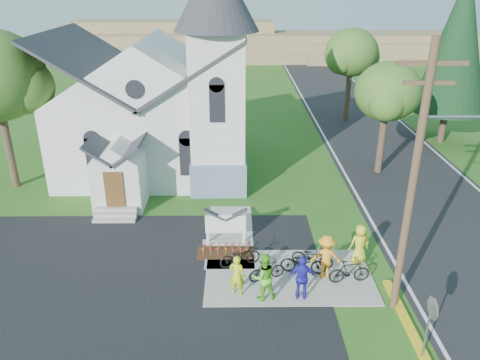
{
  "coord_description": "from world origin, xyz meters",
  "views": [
    {
      "loc": [
        -0.71,
        -15.94,
        11.62
      ],
      "look_at": [
        -0.51,
        5.0,
        2.5
      ],
      "focal_mm": 35.0,
      "sensor_mm": 36.0,
      "label": 1
    }
  ],
  "objects_px": {
    "bike_0": "(240,256)",
    "cyclist_4": "(360,244)",
    "church_sign": "(226,224)",
    "utility_pole": "(416,177)",
    "cyclist_1": "(264,277)",
    "bike_3": "(349,271)",
    "bike_2": "(303,262)",
    "bike_1": "(267,270)",
    "cyclist_2": "(302,278)",
    "stop_sign": "(431,316)",
    "cyclist_0": "(237,275)",
    "cyclist_3": "(326,256)",
    "bike_4": "(313,256)"
  },
  "relations": [
    {
      "from": "utility_pole",
      "to": "bike_2",
      "type": "height_order",
      "value": "utility_pole"
    },
    {
      "from": "cyclist_1",
      "to": "cyclist_4",
      "type": "height_order",
      "value": "cyclist_1"
    },
    {
      "from": "utility_pole",
      "to": "bike_1",
      "type": "xyz_separation_m",
      "value": [
        -4.81,
        1.72,
        -4.87
      ]
    },
    {
      "from": "bike_0",
      "to": "cyclist_4",
      "type": "xyz_separation_m",
      "value": [
        5.21,
        0.21,
        0.44
      ]
    },
    {
      "from": "cyclist_2",
      "to": "bike_3",
      "type": "distance_m",
      "value": 2.36
    },
    {
      "from": "bike_1",
      "to": "cyclist_2",
      "type": "relative_size",
      "value": 0.85
    },
    {
      "from": "church_sign",
      "to": "cyclist_0",
      "type": "height_order",
      "value": "cyclist_0"
    },
    {
      "from": "stop_sign",
      "to": "cyclist_4",
      "type": "xyz_separation_m",
      "value": [
        -0.78,
        5.7,
        -0.81
      ]
    },
    {
      "from": "utility_pole",
      "to": "bike_0",
      "type": "height_order",
      "value": "utility_pole"
    },
    {
      "from": "church_sign",
      "to": "bike_3",
      "type": "xyz_separation_m",
      "value": [
        5.12,
        -3.17,
        -0.46
      ]
    },
    {
      "from": "bike_3",
      "to": "bike_1",
      "type": "bearing_deg",
      "value": 79.81
    },
    {
      "from": "stop_sign",
      "to": "cyclist_1",
      "type": "bearing_deg",
      "value": 147.67
    },
    {
      "from": "church_sign",
      "to": "cyclist_3",
      "type": "relative_size",
      "value": 1.14
    },
    {
      "from": "bike_0",
      "to": "bike_1",
      "type": "bearing_deg",
      "value": -152.66
    },
    {
      "from": "church_sign",
      "to": "cyclist_2",
      "type": "relative_size",
      "value": 1.17
    },
    {
      "from": "cyclist_3",
      "to": "bike_4",
      "type": "relative_size",
      "value": 1.07
    },
    {
      "from": "utility_pole",
      "to": "cyclist_3",
      "type": "bearing_deg",
      "value": 140.41
    },
    {
      "from": "church_sign",
      "to": "cyclist_0",
      "type": "bearing_deg",
      "value": -82.47
    },
    {
      "from": "cyclist_1",
      "to": "bike_3",
      "type": "relative_size",
      "value": 1.14
    },
    {
      "from": "church_sign",
      "to": "cyclist_3",
      "type": "height_order",
      "value": "cyclist_3"
    },
    {
      "from": "cyclist_0",
      "to": "bike_2",
      "type": "height_order",
      "value": "cyclist_0"
    },
    {
      "from": "cyclist_3",
      "to": "bike_4",
      "type": "height_order",
      "value": "cyclist_3"
    },
    {
      "from": "stop_sign",
      "to": "bike_2",
      "type": "distance_m",
      "value": 6.05
    },
    {
      "from": "church_sign",
      "to": "utility_pole",
      "type": "bearing_deg",
      "value": -35.6
    },
    {
      "from": "church_sign",
      "to": "bike_0",
      "type": "xyz_separation_m",
      "value": [
        0.65,
        -1.92,
        -0.49
      ]
    },
    {
      "from": "bike_3",
      "to": "cyclist_1",
      "type": "bearing_deg",
      "value": 98.72
    },
    {
      "from": "cyclist_2",
      "to": "cyclist_4",
      "type": "bearing_deg",
      "value": -133.09
    },
    {
      "from": "stop_sign",
      "to": "bike_4",
      "type": "relative_size",
      "value": 1.37
    },
    {
      "from": "cyclist_1",
      "to": "cyclist_3",
      "type": "relative_size",
      "value": 1.02
    },
    {
      "from": "bike_3",
      "to": "bike_4",
      "type": "bearing_deg",
      "value": 41.15
    },
    {
      "from": "cyclist_3",
      "to": "cyclist_2",
      "type": "bearing_deg",
      "value": 56.3
    },
    {
      "from": "cyclist_3",
      "to": "cyclist_4",
      "type": "distance_m",
      "value": 1.96
    },
    {
      "from": "church_sign",
      "to": "bike_2",
      "type": "relative_size",
      "value": 1.14
    },
    {
      "from": "utility_pole",
      "to": "cyclist_3",
      "type": "relative_size",
      "value": 5.19
    },
    {
      "from": "bike_0",
      "to": "cyclist_0",
      "type": "bearing_deg",
      "value": 157.4
    },
    {
      "from": "church_sign",
      "to": "stop_sign",
      "type": "bearing_deg",
      "value": -48.12
    },
    {
      "from": "utility_pole",
      "to": "bike_2",
      "type": "bearing_deg",
      "value": 145.53
    },
    {
      "from": "bike_3",
      "to": "bike_2",
      "type": "bearing_deg",
      "value": 61.9
    },
    {
      "from": "bike_2",
      "to": "cyclist_3",
      "type": "distance_m",
      "value": 1.02
    },
    {
      "from": "cyclist_0",
      "to": "bike_2",
      "type": "xyz_separation_m",
      "value": [
        2.82,
        1.42,
        -0.37
      ]
    },
    {
      "from": "church_sign",
      "to": "bike_1",
      "type": "bearing_deg",
      "value": -59.52
    },
    {
      "from": "bike_2",
      "to": "cyclist_0",
      "type": "bearing_deg",
      "value": 125.58
    },
    {
      "from": "cyclist_2",
      "to": "bike_2",
      "type": "bearing_deg",
      "value": -94.33
    },
    {
      "from": "cyclist_4",
      "to": "bike_0",
      "type": "bearing_deg",
      "value": -8.58
    },
    {
      "from": "utility_pole",
      "to": "bike_4",
      "type": "relative_size",
      "value": 5.54
    },
    {
      "from": "utility_pole",
      "to": "cyclist_4",
      "type": "height_order",
      "value": "utility_pole"
    },
    {
      "from": "bike_1",
      "to": "cyclist_2",
      "type": "bearing_deg",
      "value": -153.87
    },
    {
      "from": "cyclist_0",
      "to": "cyclist_3",
      "type": "height_order",
      "value": "cyclist_3"
    },
    {
      "from": "cyclist_0",
      "to": "cyclist_4",
      "type": "relative_size",
      "value": 0.95
    },
    {
      "from": "bike_2",
      "to": "bike_3",
      "type": "height_order",
      "value": "bike_3"
    }
  ]
}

